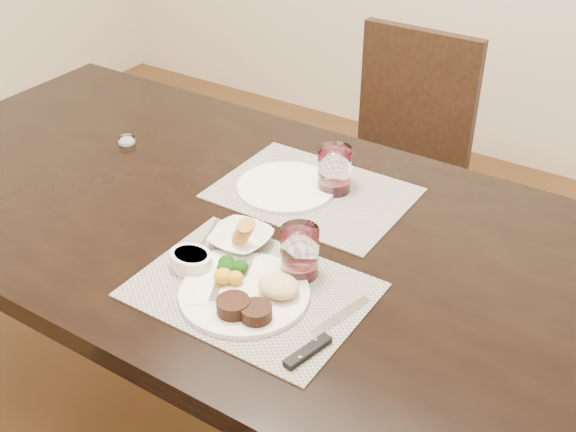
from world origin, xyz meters
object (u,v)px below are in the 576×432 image
Objects in this scene: cracker_bowl at (240,238)px; far_plate at (286,187)px; chair_far at (400,150)px; steak_knife at (316,342)px; dinner_plate at (248,293)px; wine_glass_near at (299,254)px.

cracker_bowl is 0.26m from far_plate.
steak_knife is (0.39, -1.21, 0.26)m from chair_far.
wine_glass_near is (0.04, 0.12, 0.03)m from dinner_plate.
steak_knife is 0.56m from far_plate.
far_plate is (-0.05, 0.26, -0.01)m from cracker_bowl.
cracker_bowl is (-0.30, 0.18, 0.01)m from steak_knife.
cracker_bowl reaches higher than far_plate.
chair_far is 8.19× the size of wine_glass_near.
wine_glass_near reaches higher than cracker_bowl.
wine_glass_near reaches higher than dinner_plate.
wine_glass_near is at bearing 143.73° from steak_knife.
wine_glass_near is 0.45× the size of far_plate.
cracker_bowl is at bearing 162.62° from steak_knife.
dinner_plate is at bearing -48.88° from cracker_bowl.
wine_glass_near is (0.25, -1.05, 0.30)m from chair_far.
cracker_bowl is at bearing -85.25° from chair_far.
cracker_bowl is at bearing -79.66° from far_plate.
far_plate is (-0.21, 0.27, -0.04)m from wine_glass_near.
chair_far is at bearing 103.30° from wine_glass_near.
chair_far is 3.44× the size of dinner_plate.
steak_knife is 1.91× the size of cracker_bowl.
wine_glass_near is (-0.14, 0.16, 0.04)m from steak_knife.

